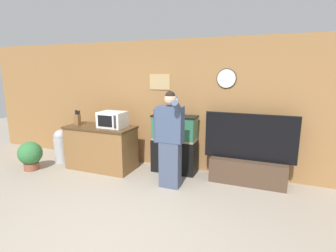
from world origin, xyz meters
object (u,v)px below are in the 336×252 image
object	(u,v)px
potted_plant	(30,155)
trash_bin	(61,145)
knife_block	(77,119)
aquarium_on_stand	(174,144)
person_standing	(170,139)
tv_on_stand	(248,163)
microwave	(112,120)
counter_island	(101,147)

from	to	relation	value
potted_plant	trash_bin	xyz separation A→B (m)	(0.21, 0.64, 0.05)
knife_block	trash_bin	world-z (taller)	knife_block
aquarium_on_stand	person_standing	bearing A→B (deg)	-76.58
potted_plant	tv_on_stand	bearing A→B (deg)	12.87
tv_on_stand	person_standing	size ratio (longest dim) A/B	0.95
tv_on_stand	person_standing	world-z (taller)	person_standing
trash_bin	potted_plant	bearing A→B (deg)	-108.47
microwave	tv_on_stand	distance (m)	2.71
person_standing	trash_bin	xyz separation A→B (m)	(-2.72, 0.34, -0.50)
potted_plant	microwave	bearing A→B (deg)	22.20
counter_island	aquarium_on_stand	size ratio (longest dim) A/B	1.23
aquarium_on_stand	tv_on_stand	world-z (taller)	tv_on_stand
counter_island	trash_bin	size ratio (longest dim) A/B	1.96
counter_island	microwave	distance (m)	0.66
knife_block	potted_plant	world-z (taller)	knife_block
microwave	trash_bin	xyz separation A→B (m)	(-1.37, -0.01, -0.68)
knife_block	person_standing	world-z (taller)	person_standing
trash_bin	tv_on_stand	bearing A→B (deg)	4.58
counter_island	potted_plant	size ratio (longest dim) A/B	2.41
knife_block	aquarium_on_stand	size ratio (longest dim) A/B	0.27
aquarium_on_stand	potted_plant	distance (m)	2.95
knife_block	person_standing	bearing A→B (deg)	-7.15
counter_island	trash_bin	distance (m)	1.09
person_standing	knife_block	bearing A→B (deg)	172.85
tv_on_stand	trash_bin	bearing A→B (deg)	-175.42
potted_plant	person_standing	bearing A→B (deg)	5.79
microwave	aquarium_on_stand	size ratio (longest dim) A/B	0.45
aquarium_on_stand	potted_plant	bearing A→B (deg)	-160.43
knife_block	aquarium_on_stand	distance (m)	2.09
aquarium_on_stand	trash_bin	bearing A→B (deg)	-172.25
counter_island	potted_plant	distance (m)	1.44
aquarium_on_stand	tv_on_stand	distance (m)	1.43
tv_on_stand	trash_bin	xyz separation A→B (m)	(-3.97, -0.32, -0.00)
microwave	potted_plant	bearing A→B (deg)	-157.80
microwave	aquarium_on_stand	xyz separation A→B (m)	(1.19, 0.34, -0.47)
counter_island	tv_on_stand	xyz separation A→B (m)	(2.89, 0.34, -0.08)
counter_island	microwave	bearing A→B (deg)	5.89
counter_island	person_standing	world-z (taller)	person_standing
counter_island	tv_on_stand	bearing A→B (deg)	6.72
tv_on_stand	trash_bin	world-z (taller)	tv_on_stand
counter_island	knife_block	world-z (taller)	knife_block
microwave	potted_plant	distance (m)	1.85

